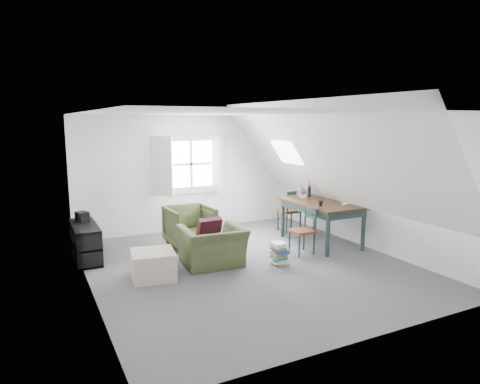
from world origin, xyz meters
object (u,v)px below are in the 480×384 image
armchair_near (213,265)px  dining_table (321,207)px  armchair_far (190,246)px  dining_chair_near (303,230)px  ottoman (153,265)px  dining_chair_far (290,210)px  media_shelf (86,244)px  magazine_stack (279,253)px

armchair_near → dining_table: dining_table is taller
armchair_far → dining_chair_near: size_ratio=1.03×
ottoman → dining_chair_near: bearing=0.2°
dining_chair_far → media_shelf: bearing=-9.5°
dining_table → magazine_stack: dining_table is taller
ottoman → armchair_far: bearing=51.4°
media_shelf → magazine_stack: size_ratio=3.22×
dining_chair_near → armchair_near: bearing=-76.9°
armchair_far → dining_chair_near: 2.20m
armchair_near → armchair_far: size_ratio=1.18×
ottoman → dining_table: (3.45, 0.39, 0.51)m
dining_chair_far → media_shelf: size_ratio=0.77×
media_shelf → dining_table: bearing=-10.3°
dining_table → dining_chair_far: dining_chair_far is taller
dining_table → media_shelf: bearing=168.2°
ottoman → media_shelf: size_ratio=0.53×
armchair_near → dining_chair_far: bearing=-147.8°
ottoman → dining_chair_far: 3.68m
armchair_far → magazine_stack: (0.96, -1.69, 0.19)m
armchair_near → armchair_far: bearing=-88.5°
dining_table → media_shelf: 4.39m
armchair_near → media_shelf: bearing=-30.1°
armchair_far → ottoman: (-1.10, -1.37, 0.21)m
media_shelf → magazine_stack: (2.86, -1.70, -0.09)m
ottoman → dining_table: bearing=6.5°
media_shelf → ottoman: bearing=-57.0°
dining_chair_near → magazine_stack: (-0.71, -0.32, -0.25)m
armchair_far → dining_table: dining_table is taller
armchair_far → media_shelf: 1.92m
dining_chair_far → dining_chair_near: bearing=56.3°
armchair_near → ottoman: 1.07m
armchair_far → dining_chair_near: (1.68, -1.36, 0.43)m
ottoman → dining_chair_far: dining_chair_far is taller
armchair_near → dining_chair_near: 1.79m
dining_chair_far → armchair_near: bearing=18.6°
media_shelf → armchair_near: bearing=-31.3°
dining_chair_far → media_shelf: 4.20m
dining_table → magazine_stack: (-1.39, -0.70, -0.53)m
dining_table → magazine_stack: 1.65m
armchair_near → ottoman: size_ratio=1.59×
armchair_far → dining_table: size_ratio=0.52×
dining_table → magazine_stack: bearing=-151.8°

